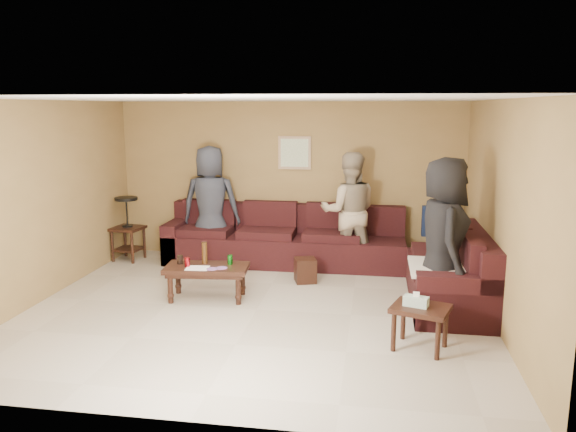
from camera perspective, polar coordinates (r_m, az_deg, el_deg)
The scene contains 10 objects.
room at distance 6.51m, azimuth -3.35°, elevation 4.38°, with size 5.60×5.50×2.50m.
sectional_sofa at distance 8.13m, azimuth 4.67°, elevation -3.90°, with size 4.65×2.90×0.97m.
coffee_table at distance 7.22m, azimuth -8.27°, elevation -5.52°, with size 1.09×0.62×0.72m.
end_table_left at distance 9.27m, azimuth -15.98°, elevation -1.12°, with size 0.50×0.50×1.01m.
side_table_right at distance 5.86m, azimuth 13.24°, elevation -9.47°, with size 0.66×0.60×0.60m.
waste_bin at distance 7.88m, azimuth 1.77°, elevation -5.53°, with size 0.28×0.28×0.34m, color black.
wall_art at distance 8.91m, azimuth 0.68°, elevation 6.44°, with size 0.52×0.04×0.52m.
person_left at distance 8.88m, azimuth -7.85°, elevation 1.21°, with size 0.89×0.58×1.83m, color #2A2E3B.
person_middle at distance 8.38m, azimuth 6.21°, elevation 0.46°, with size 0.86×0.67×1.77m, color tan.
person_right at distance 6.69m, azimuth 15.52°, elevation -2.17°, with size 0.91×0.59×1.87m, color black.
Camera 1 is at (1.38, -6.32, 2.42)m, focal length 35.00 mm.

